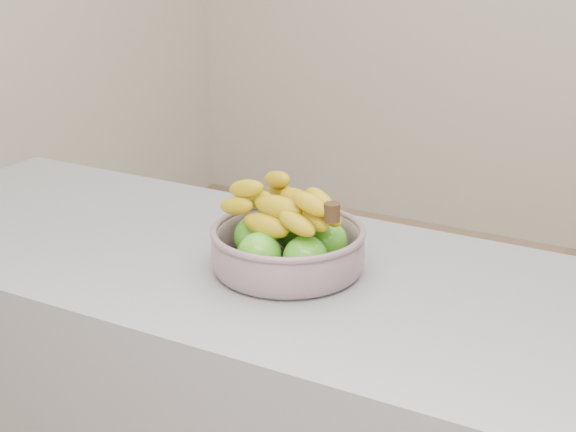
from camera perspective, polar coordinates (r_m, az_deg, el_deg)
fruit_bowl at (r=1.39m, az=-0.01°, el=-1.93°), size 0.27×0.27×0.15m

